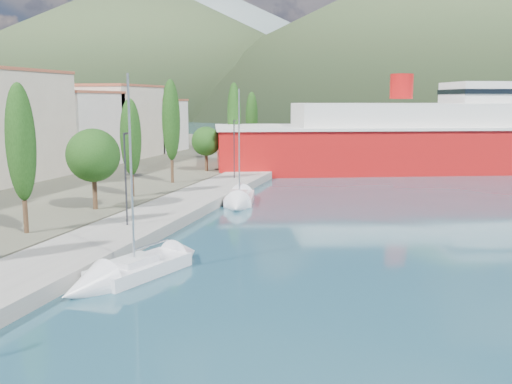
% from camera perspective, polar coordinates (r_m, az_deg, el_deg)
% --- Properties ---
extents(ground, '(1400.00, 1400.00, 0.00)m').
position_cam_1_polar(ground, '(139.04, 11.75, 5.38)').
color(ground, '#234D5C').
extents(quay, '(5.00, 88.00, 0.80)m').
position_cam_1_polar(quay, '(48.71, -6.47, -0.95)').
color(quay, gray).
rests_on(quay, ground).
extents(town_buildings, '(9.20, 69.20, 11.30)m').
position_cam_1_polar(town_buildings, '(68.95, -21.16, 5.81)').
color(town_buildings, beige).
rests_on(town_buildings, land_strip).
extents(tree_row, '(4.02, 62.17, 10.48)m').
position_cam_1_polar(tree_row, '(54.58, -9.79, 5.67)').
color(tree_row, '#47301E').
rests_on(tree_row, land_strip).
extents(lamp_posts, '(0.15, 46.07, 6.06)m').
position_cam_1_polar(lamp_posts, '(38.39, -12.61, 1.70)').
color(lamp_posts, '#2D2D33').
rests_on(lamp_posts, quay).
extents(sailboat_near, '(4.49, 8.10, 11.15)m').
position_cam_1_polar(sailboat_near, '(29.10, -14.16, -8.41)').
color(sailboat_near, silver).
rests_on(sailboat_near, ground).
extents(sailboat_mid, '(3.91, 7.66, 10.77)m').
position_cam_1_polar(sailboat_mid, '(48.45, -1.80, -1.06)').
color(sailboat_mid, silver).
rests_on(sailboat_mid, ground).
extents(ferry, '(65.05, 34.90, 12.77)m').
position_cam_1_polar(ferry, '(78.58, 20.48, 4.97)').
color(ferry, '#B31010').
rests_on(ferry, ground).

